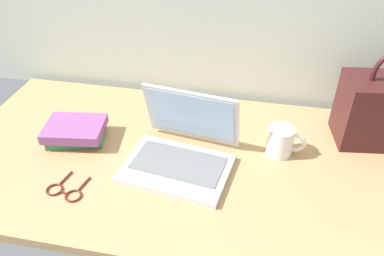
{
  "coord_description": "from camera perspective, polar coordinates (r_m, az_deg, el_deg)",
  "views": [
    {
      "loc": [
        0.15,
        -0.9,
        0.82
      ],
      "look_at": [
        -0.03,
        0.0,
        0.15
      ],
      "focal_mm": 36.3,
      "sensor_mm": 36.0,
      "label": 1
    }
  ],
  "objects": [
    {
      "name": "desk",
      "position": [
        1.22,
        1.62,
        -5.36
      ],
      "size": [
        1.6,
        0.76,
        0.03
      ],
      "color": "tan",
      "rests_on": "ground"
    },
    {
      "name": "laptop",
      "position": [
        1.17,
        -1.5,
        -3.21
      ],
      "size": [
        0.34,
        0.32,
        0.21
      ],
      "color": "silver",
      "rests_on": "desk"
    },
    {
      "name": "coffee_mug",
      "position": [
        1.24,
        12.97,
        -1.85
      ],
      "size": [
        0.12,
        0.08,
        0.09
      ],
      "color": "white",
      "rests_on": "desk"
    },
    {
      "name": "eyeglasses",
      "position": [
        1.16,
        -18.22,
        -8.88
      ],
      "size": [
        0.12,
        0.12,
        0.01
      ],
      "color": "#591E19",
      "rests_on": "desk"
    },
    {
      "name": "book_stack",
      "position": [
        1.33,
        -16.77,
        -0.51
      ],
      "size": [
        0.21,
        0.17,
        0.06
      ],
      "color": "#3F7F4C",
      "rests_on": "desk"
    }
  ]
}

